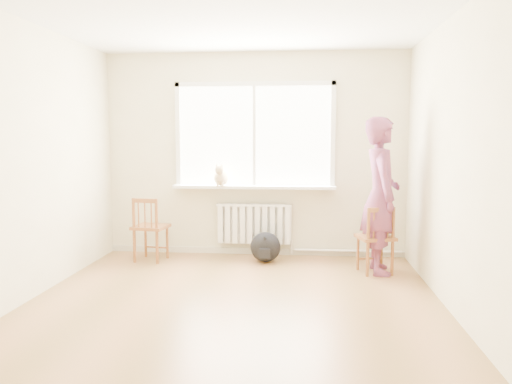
% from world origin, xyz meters
% --- Properties ---
extents(floor, '(4.50, 4.50, 0.00)m').
position_xyz_m(floor, '(0.00, 0.00, 0.00)').
color(floor, '#9B693F').
rests_on(floor, ground).
extents(ceiling, '(4.50, 4.50, 0.00)m').
position_xyz_m(ceiling, '(0.00, 0.00, 2.70)').
color(ceiling, white).
rests_on(ceiling, back_wall).
extents(back_wall, '(4.00, 0.01, 2.70)m').
position_xyz_m(back_wall, '(0.00, 2.25, 1.35)').
color(back_wall, beige).
rests_on(back_wall, ground).
extents(window, '(2.12, 0.05, 1.42)m').
position_xyz_m(window, '(0.00, 2.22, 1.66)').
color(window, white).
rests_on(window, back_wall).
extents(windowsill, '(2.15, 0.22, 0.04)m').
position_xyz_m(windowsill, '(0.00, 2.14, 0.93)').
color(windowsill, white).
rests_on(windowsill, back_wall).
extents(radiator, '(1.00, 0.12, 0.55)m').
position_xyz_m(radiator, '(0.00, 2.16, 0.44)').
color(radiator, white).
rests_on(radiator, back_wall).
extents(heating_pipe, '(1.40, 0.04, 0.04)m').
position_xyz_m(heating_pipe, '(1.25, 2.19, 0.08)').
color(heating_pipe, silver).
rests_on(heating_pipe, back_wall).
extents(baseboard, '(4.00, 0.03, 0.08)m').
position_xyz_m(baseboard, '(0.00, 2.23, 0.04)').
color(baseboard, beige).
rests_on(baseboard, ground).
extents(chair_left, '(0.46, 0.44, 0.83)m').
position_xyz_m(chair_left, '(-1.30, 1.72, 0.42)').
color(chair_left, brown).
rests_on(chair_left, floor).
extents(chair_right, '(0.48, 0.46, 0.80)m').
position_xyz_m(chair_right, '(1.51, 1.40, 0.40)').
color(chair_right, brown).
rests_on(chair_right, floor).
extents(person, '(0.47, 0.69, 1.82)m').
position_xyz_m(person, '(1.55, 1.47, 0.91)').
color(person, '#BF3F6A').
rests_on(person, floor).
extents(cat, '(0.20, 0.45, 0.30)m').
position_xyz_m(cat, '(-0.42, 2.05, 1.07)').
color(cat, beige).
rests_on(cat, windowsill).
extents(backpack, '(0.45, 0.39, 0.39)m').
position_xyz_m(backpack, '(0.18, 1.82, 0.19)').
color(backpack, black).
rests_on(backpack, floor).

